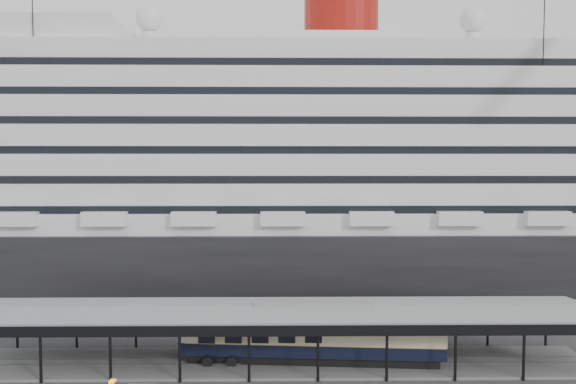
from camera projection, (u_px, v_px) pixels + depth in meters
The scene contains 3 objects.
cruise_ship at pixel (283, 162), 77.03m from camera, with size 130.00×30.00×43.90m.
platform_canopy at pixel (283, 339), 50.96m from camera, with size 56.00×9.18×5.30m.
pullman_carriage at pixel (312, 334), 50.97m from camera, with size 23.71×4.95×23.12m.
Camera 1 is at (-0.22, -45.15, 18.48)m, focal length 35.00 mm.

